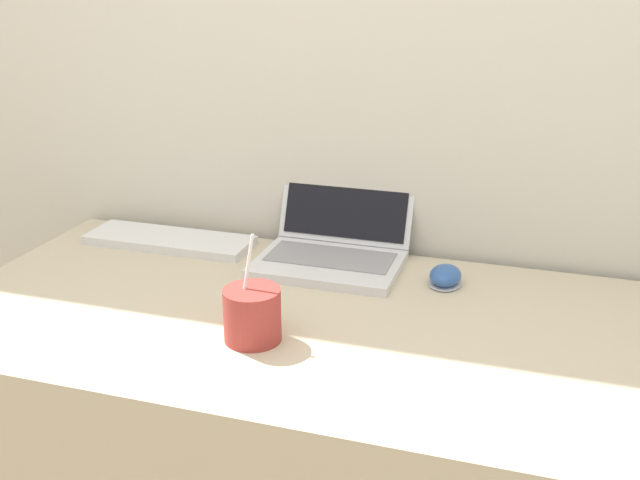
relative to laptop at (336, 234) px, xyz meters
The scene contains 6 objects.
wall_back 0.47m from the laptop, 62.38° to the left, with size 7.00×0.04×2.50m.
desk 0.52m from the laptop, 78.54° to the right, with size 1.49×0.72×0.74m.
laptop is the anchor object (origin of this frame).
drink_cup 0.41m from the laptop, 94.52° to the right, with size 0.10×0.10×0.19m.
computer_mouse 0.27m from the laptop, 14.45° to the right, with size 0.07×0.10×0.04m.
external_keyboard 0.41m from the laptop, behind, with size 0.40×0.13×0.02m.
Camera 1 is at (0.38, -0.85, 1.37)m, focal length 42.00 mm.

